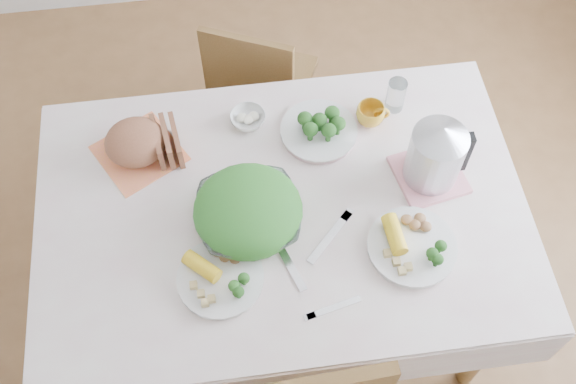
{
  "coord_description": "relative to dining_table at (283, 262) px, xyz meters",
  "views": [
    {
      "loc": [
        -0.12,
        -1.01,
        2.55
      ],
      "look_at": [
        0.02,
        0.02,
        0.82
      ],
      "focal_mm": 42.0,
      "sensor_mm": 36.0,
      "label": 1
    }
  ],
  "objects": [
    {
      "name": "glass_tumbler",
      "position": [
        0.42,
        0.34,
        0.45
      ],
      "size": [
        0.08,
        0.08,
        0.12
      ],
      "primitive_type": "cylinder",
      "rotation": [
        0.0,
        0.0,
        0.26
      ],
      "color": "white",
      "rests_on": "tablecloth"
    },
    {
      "name": "dinner_plate_left",
      "position": [
        -0.21,
        -0.21,
        0.4
      ],
      "size": [
        0.34,
        0.34,
        0.02
      ],
      "primitive_type": "cylinder",
      "rotation": [
        0.0,
        0.0,
        0.47
      ],
      "color": "white",
      "rests_on": "tablecloth"
    },
    {
      "name": "fork_right",
      "position": [
        0.13,
        -0.12,
        0.39
      ],
      "size": [
        0.16,
        0.17,
        0.0
      ],
      "primitive_type": "cube",
      "rotation": [
        0.0,
        0.0,
        -0.76
      ],
      "color": "silver",
      "rests_on": "tablecloth"
    },
    {
      "name": "bread_loaf",
      "position": [
        -0.43,
        0.26,
        0.45
      ],
      "size": [
        0.25,
        0.24,
        0.12
      ],
      "primitive_type": "ellipsoid",
      "rotation": [
        0.0,
        0.0,
        -0.39
      ],
      "color": "brown",
      "rests_on": "napkin"
    },
    {
      "name": "broccoli_plate",
      "position": [
        0.15,
        0.26,
        0.4
      ],
      "size": [
        0.26,
        0.26,
        0.02
      ],
      "primitive_type": "cylinder",
      "rotation": [
        0.0,
        0.0,
        0.04
      ],
      "color": "beige",
      "rests_on": "tablecloth"
    },
    {
      "name": "pink_tray",
      "position": [
        0.47,
        0.05,
        0.4
      ],
      "size": [
        0.24,
        0.24,
        0.02
      ],
      "primitive_type": "cube",
      "rotation": [
        0.0,
        0.0,
        0.19
      ],
      "color": "pink",
      "rests_on": "tablecloth"
    },
    {
      "name": "floor",
      "position": [
        0.0,
        0.0,
        -0.38
      ],
      "size": [
        3.6,
        3.6,
        0.0
      ],
      "primitive_type": "plane",
      "color": "brown",
      "rests_on": "ground"
    },
    {
      "name": "yellow_mug",
      "position": [
        0.33,
        0.29,
        0.42
      ],
      "size": [
        0.11,
        0.11,
        0.07
      ],
      "primitive_type": "imported",
      "rotation": [
        0.0,
        0.0,
        -0.17
      ],
      "color": "gold",
      "rests_on": "tablecloth"
    },
    {
      "name": "napkin",
      "position": [
        -0.43,
        0.26,
        0.39
      ],
      "size": [
        0.33,
        0.33,
        0.0
      ],
      "primitive_type": "cube",
      "rotation": [
        0.0,
        0.0,
        0.52
      ],
      "color": "#FB8652",
      "rests_on": "tablecloth"
    },
    {
      "name": "knife",
      "position": [
        0.1,
        -0.34,
        0.39
      ],
      "size": [
        0.16,
        0.05,
        0.0
      ],
      "primitive_type": "cube",
      "rotation": [
        0.0,
        0.0,
        1.8
      ],
      "color": "silver",
      "rests_on": "tablecloth"
    },
    {
      "name": "fork_left",
      "position": [
        -0.01,
        -0.18,
        0.39
      ],
      "size": [
        0.09,
        0.2,
        0.0
      ],
      "primitive_type": "cube",
      "rotation": [
        0.0,
        0.0,
        0.33
      ],
      "color": "silver",
      "rests_on": "tablecloth"
    },
    {
      "name": "chair_far",
      "position": [
        0.02,
        0.81,
        0.09
      ],
      "size": [
        0.49,
        0.49,
        0.82
      ],
      "primitive_type": "cube",
      "rotation": [
        0.0,
        0.0,
        2.72
      ],
      "color": "brown",
      "rests_on": "floor"
    },
    {
      "name": "salad_bowl",
      "position": [
        -0.11,
        -0.03,
        0.42
      ],
      "size": [
        0.32,
        0.32,
        0.07
      ],
      "primitive_type": "imported",
      "rotation": [
        0.0,
        0.0,
        0.04
      ],
      "color": "white",
      "rests_on": "tablecloth"
    },
    {
      "name": "electric_kettle",
      "position": [
        0.47,
        0.05,
        0.51
      ],
      "size": [
        0.22,
        0.22,
        0.24
      ],
      "primitive_type": "cylinder",
      "rotation": [
        0.0,
        0.0,
        0.37
      ],
      "color": "#B2B5BA",
      "rests_on": "pink_tray"
    },
    {
      "name": "dining_table",
      "position": [
        0.0,
        0.0,
        0.0
      ],
      "size": [
        1.4,
        0.9,
        0.75
      ],
      "primitive_type": "cube",
      "color": "brown",
      "rests_on": "floor"
    },
    {
      "name": "fruit_bowl",
      "position": [
        -0.07,
        0.34,
        0.41
      ],
      "size": [
        0.15,
        0.15,
        0.04
      ],
      "primitive_type": "imported",
      "rotation": [
        0.0,
        0.0,
        -0.41
      ],
      "color": "white",
      "rests_on": "tablecloth"
    },
    {
      "name": "dinner_plate_right",
      "position": [
        0.36,
        -0.19,
        0.4
      ],
      "size": [
        0.33,
        0.33,
        0.02
      ],
      "primitive_type": "cylinder",
      "rotation": [
        0.0,
        0.0,
        -0.27
      ],
      "color": "white",
      "rests_on": "tablecloth"
    },
    {
      "name": "tablecloth",
      "position": [
        0.0,
        0.0,
        0.38
      ],
      "size": [
        1.5,
        1.0,
        0.01
      ],
      "primitive_type": "cube",
      "color": "silver",
      "rests_on": "dining_table"
    }
  ]
}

